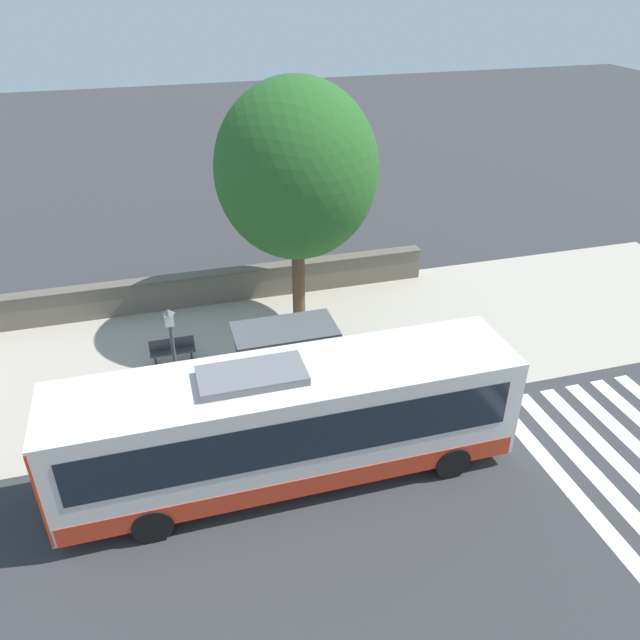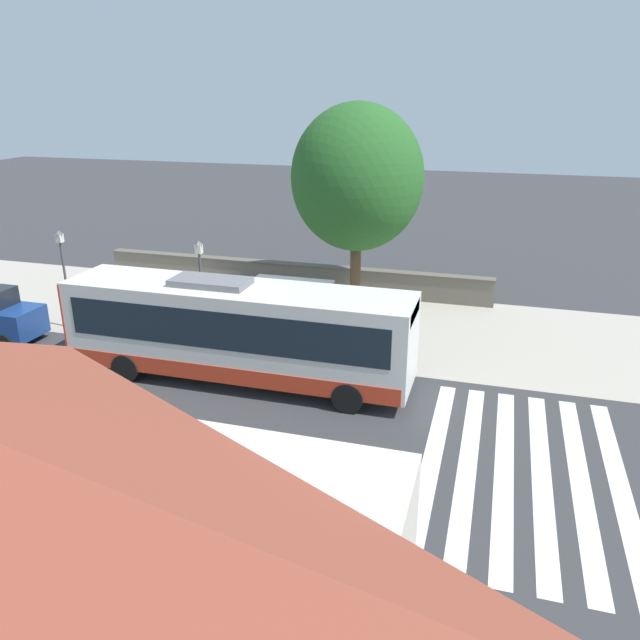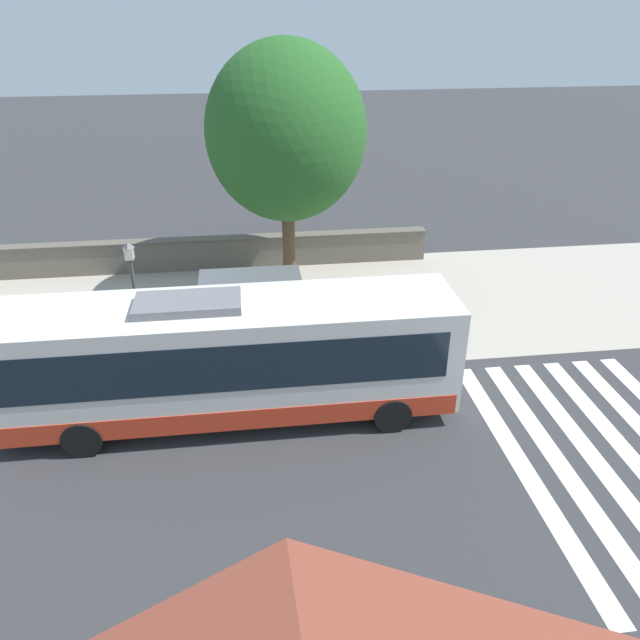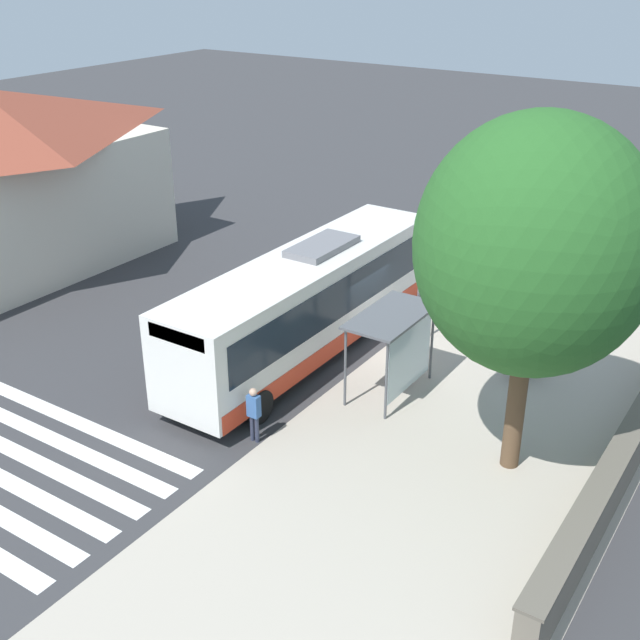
{
  "view_description": "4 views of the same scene",
  "coord_description": "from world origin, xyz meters",
  "px_view_note": "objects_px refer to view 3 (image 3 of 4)",
  "views": [
    {
      "loc": [
        14.3,
        -0.96,
        12.3
      ],
      "look_at": [
        -1.59,
        3.56,
        2.64
      ],
      "focal_mm": 35.0,
      "sensor_mm": 36.0,
      "label": 1
    },
    {
      "loc": [
        20.04,
        9.97,
        9.53
      ],
      "look_at": [
        0.97,
        4.37,
        2.15
      ],
      "focal_mm": 35.0,
      "sensor_mm": 36.0,
      "label": 2
    },
    {
      "loc": [
        16.11,
        2.34,
        10.36
      ],
      "look_at": [
        1.35,
        4.23,
        2.48
      ],
      "focal_mm": 35.0,
      "sensor_mm": 36.0,
      "label": 3
    },
    {
      "loc": [
        -11.37,
        21.06,
        12.3
      ],
      "look_at": [
        0.03,
        3.83,
        2.54
      ],
      "focal_mm": 45.0,
      "sensor_mm": 36.0,
      "label": 4
    }
  ],
  "objects_px": {
    "bus": "(228,357)",
    "shade_tree": "(286,133)",
    "street_lamp_near": "(136,297)",
    "pedestrian": "(398,342)",
    "bus_shelter": "(251,289)",
    "bench": "(157,302)"
  },
  "relations": [
    {
      "from": "pedestrian",
      "to": "street_lamp_near",
      "type": "height_order",
      "value": "street_lamp_near"
    },
    {
      "from": "shade_tree",
      "to": "bus_shelter",
      "type": "bearing_deg",
      "value": -19.87
    },
    {
      "from": "bus",
      "to": "shade_tree",
      "type": "bearing_deg",
      "value": 164.03
    },
    {
      "from": "pedestrian",
      "to": "shade_tree",
      "type": "bearing_deg",
      "value": -155.82
    },
    {
      "from": "bus_shelter",
      "to": "street_lamp_near",
      "type": "xyz_separation_m",
      "value": [
        0.95,
        -3.33,
        0.35
      ]
    },
    {
      "from": "bus_shelter",
      "to": "street_lamp_near",
      "type": "distance_m",
      "value": 3.48
    },
    {
      "from": "bus",
      "to": "shade_tree",
      "type": "relative_size",
      "value": 1.31
    },
    {
      "from": "shade_tree",
      "to": "bench",
      "type": "bearing_deg",
      "value": -73.96
    },
    {
      "from": "bus_shelter",
      "to": "pedestrian",
      "type": "distance_m",
      "value": 4.87
    },
    {
      "from": "bus_shelter",
      "to": "bench",
      "type": "xyz_separation_m",
      "value": [
        -2.87,
        -3.35,
        -1.65
      ]
    },
    {
      "from": "street_lamp_near",
      "to": "pedestrian",
      "type": "bearing_deg",
      "value": 82.86
    },
    {
      "from": "bus_shelter",
      "to": "pedestrian",
      "type": "bearing_deg",
      "value": 66.22
    },
    {
      "from": "pedestrian",
      "to": "bench",
      "type": "distance_m",
      "value": 9.05
    },
    {
      "from": "bench",
      "to": "street_lamp_near",
      "type": "height_order",
      "value": "street_lamp_near"
    },
    {
      "from": "bus_shelter",
      "to": "pedestrian",
      "type": "relative_size",
      "value": 1.92
    },
    {
      "from": "bus",
      "to": "street_lamp_near",
      "type": "height_order",
      "value": "street_lamp_near"
    },
    {
      "from": "bus",
      "to": "bus_shelter",
      "type": "xyz_separation_m",
      "value": [
        -3.61,
        0.71,
        0.26
      ]
    },
    {
      "from": "bus",
      "to": "bench",
      "type": "bearing_deg",
      "value": -157.84
    },
    {
      "from": "pedestrian",
      "to": "shade_tree",
      "type": "height_order",
      "value": "shade_tree"
    },
    {
      "from": "pedestrian",
      "to": "bus",
      "type": "bearing_deg",
      "value": -71.3
    },
    {
      "from": "bus",
      "to": "pedestrian",
      "type": "bearing_deg",
      "value": 108.7
    },
    {
      "from": "bus",
      "to": "shade_tree",
      "type": "xyz_separation_m",
      "value": [
        -7.89,
        2.26,
        4.14
      ]
    }
  ]
}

